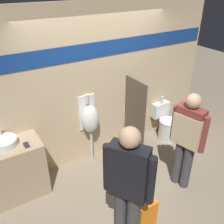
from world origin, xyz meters
TOP-DOWN VIEW (x-y plane):
  - ground_plane at (0.00, 0.00)m, footprint 16.00×16.00m
  - display_wall at (0.00, 0.60)m, footprint 4.57×0.07m
  - sink_counter at (-1.71, 0.31)m, footprint 1.05×0.51m
  - sink_basin at (-1.66, 0.37)m, footprint 0.37×0.37m
  - cell_phone at (-1.39, 0.21)m, footprint 0.07×0.14m
  - divider_near_counter at (0.55, 0.28)m, footprint 0.03×0.58m
  - urinal_near_counter at (-0.27, 0.45)m, footprint 0.31×0.26m
  - toilet at (1.37, 0.27)m, footprint 0.38×0.54m
  - person_in_vest at (0.67, -0.85)m, footprint 0.29×0.55m
  - person_with_lanyard at (-0.65, -1.21)m, footprint 0.40×0.52m
  - shopping_bag at (-0.31, -1.18)m, footprint 0.28×0.15m

SIDE VIEW (x-z plane):
  - ground_plane at x=0.00m, z-range 0.00..0.00m
  - shopping_bag at x=-0.31m, z-range -0.06..0.51m
  - toilet at x=1.37m, z-range -0.13..0.74m
  - sink_counter at x=-1.71m, z-range 0.00..0.90m
  - divider_near_counter at x=0.55m, z-range 0.00..1.45m
  - urinal_near_counter at x=-0.27m, z-range 0.22..1.51m
  - cell_phone at x=-1.39m, z-range 0.90..0.92m
  - person_in_vest at x=0.67m, z-range 0.13..1.74m
  - person_with_lanyard at x=-0.65m, z-range 0.09..1.81m
  - sink_basin at x=-1.66m, z-range 0.83..1.08m
  - display_wall at x=0.00m, z-range 0.01..2.71m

